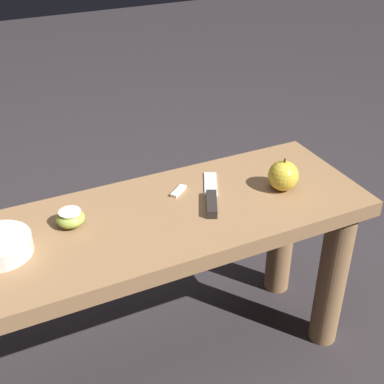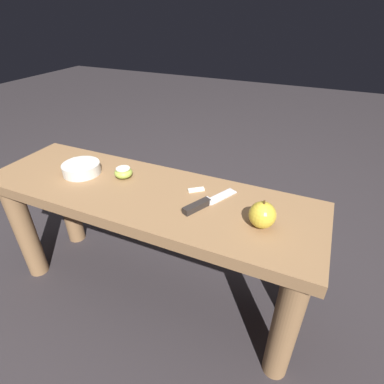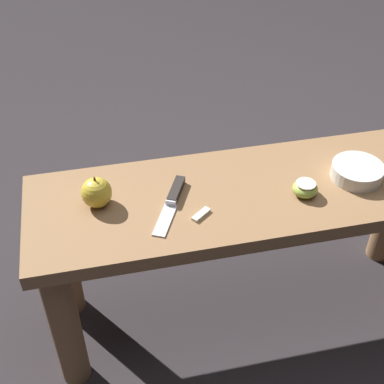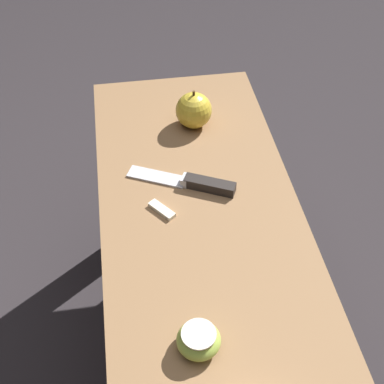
% 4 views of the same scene
% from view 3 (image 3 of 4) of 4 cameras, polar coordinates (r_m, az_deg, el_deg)
% --- Properties ---
extents(ground_plane, '(8.00, 8.00, 0.00)m').
position_cam_3_polar(ground_plane, '(1.73, 5.45, -12.11)').
color(ground_plane, '#2D282B').
extents(wooden_bench, '(1.17, 0.36, 0.49)m').
position_cam_3_polar(wooden_bench, '(1.46, 6.34, -3.14)').
color(wooden_bench, olive).
rests_on(wooden_bench, ground_plane).
extents(knife, '(0.12, 0.20, 0.02)m').
position_cam_3_polar(knife, '(1.33, -2.01, -0.61)').
color(knife, silver).
rests_on(knife, wooden_bench).
extents(apple_whole, '(0.08, 0.08, 0.09)m').
position_cam_3_polar(apple_whole, '(1.32, -10.15, -0.05)').
color(apple_whole, gold).
rests_on(apple_whole, wooden_bench).
extents(apple_cut, '(0.06, 0.06, 0.04)m').
position_cam_3_polar(apple_cut, '(1.37, 11.97, 0.37)').
color(apple_cut, '#9EB747').
rests_on(apple_cut, wooden_bench).
extents(apple_slice_center, '(0.05, 0.05, 0.01)m').
position_cam_3_polar(apple_slice_center, '(1.29, 0.98, -2.41)').
color(apple_slice_center, white).
rests_on(apple_slice_center, wooden_bench).
extents(bowl, '(0.13, 0.13, 0.04)m').
position_cam_3_polar(bowl, '(1.46, 17.20, 2.10)').
color(bowl, silver).
rests_on(bowl, wooden_bench).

